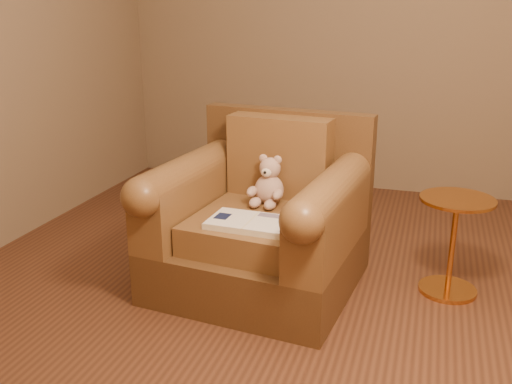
% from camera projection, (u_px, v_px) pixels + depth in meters
% --- Properties ---
extents(floor, '(4.00, 4.00, 0.00)m').
position_uv_depth(floor, '(310.00, 297.00, 2.99)').
color(floor, '#532E1C').
rests_on(floor, ground).
extents(armchair, '(1.09, 1.04, 0.90)m').
position_uv_depth(armchair, '(262.00, 223.00, 3.05)').
color(armchair, '#52351B').
rests_on(armchair, floor).
extents(teddy_bear, '(0.20, 0.22, 0.27)m').
position_uv_depth(teddy_bear, '(268.00, 186.00, 3.06)').
color(teddy_bear, tan).
rests_on(teddy_bear, armchair).
extents(guidebook, '(0.42, 0.26, 0.03)m').
position_uv_depth(guidebook, '(251.00, 223.00, 2.78)').
color(guidebook, beige).
rests_on(guidebook, armchair).
extents(side_table, '(0.38, 0.38, 0.53)m').
position_uv_depth(side_table, '(453.00, 242.00, 2.95)').
color(side_table, '#D18839').
rests_on(side_table, floor).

